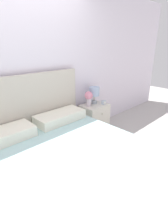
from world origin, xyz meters
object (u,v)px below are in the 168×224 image
(bed, at_px, (68,168))
(alarm_clock, at_px, (104,102))
(flower_vase, at_px, (89,97))
(nightstand, at_px, (94,119))
(table_lamp, at_px, (94,92))

(bed, height_order, alarm_clock, bed)
(bed, xyz_separation_m, flower_vase, (1.14, 0.80, 0.46))
(alarm_clock, bearing_deg, bed, -154.51)
(bed, xyz_separation_m, alarm_clock, (1.42, 0.68, 0.33))
(nightstand, xyz_separation_m, flower_vase, (-0.13, 0.02, 0.46))
(nightstand, relative_size, table_lamp, 1.80)
(bed, xyz_separation_m, nightstand, (1.27, 0.78, 0.00))
(bed, bearing_deg, alarm_clock, 25.49)
(table_lamp, height_order, flower_vase, table_lamp)
(nightstand, xyz_separation_m, alarm_clock, (0.15, -0.10, 0.33))
(bed, distance_m, flower_vase, 1.47)
(flower_vase, relative_size, alarm_clock, 3.76)
(table_lamp, distance_m, alarm_clock, 0.26)
(flower_vase, bearing_deg, bed, -144.94)
(alarm_clock, bearing_deg, flower_vase, 156.25)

